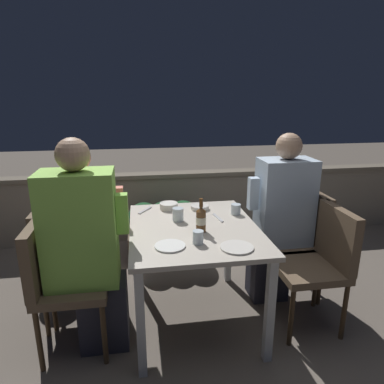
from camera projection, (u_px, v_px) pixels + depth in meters
name	position (u px, v px, depth m)	size (l,w,h in m)	color
ground_plane	(194.00, 317.00, 2.50)	(16.00, 16.00, 0.00)	#665B51
parapet_wall	(172.00, 204.00, 3.83)	(9.00, 0.18, 0.74)	gray
dining_table	(194.00, 239.00, 2.32)	(0.85, 1.04, 0.71)	#BCB2A3
planter_hedge	(164.00, 227.00, 3.33)	(0.70, 0.47, 0.57)	brown
chair_left_near	(57.00, 274.00, 2.06)	(0.43, 0.43, 0.85)	brown
person_green_blouse	(87.00, 249.00, 2.05)	(0.50, 0.26, 1.34)	#282833
chair_left_far	(61.00, 252.00, 2.36)	(0.43, 0.43, 0.85)	brown
person_coral_top	(88.00, 234.00, 2.35)	(0.47, 0.26, 1.28)	#282833
chair_right_near	(322.00, 256.00, 2.30)	(0.43, 0.43, 0.85)	brown
chair_right_far	(301.00, 233.00, 2.67)	(0.43, 0.43, 0.85)	brown
person_blue_shirt	(279.00, 218.00, 2.60)	(0.48, 0.26, 1.30)	#282833
beer_bottle	(201.00, 219.00, 2.19)	(0.07, 0.07, 0.22)	brown
plate_0	(170.00, 246.00, 2.00)	(0.18, 0.18, 0.01)	white
plate_1	(237.00, 247.00, 1.98)	(0.20, 0.20, 0.01)	silver
bowl_0	(200.00, 207.00, 2.63)	(0.14, 0.14, 0.03)	beige
bowl_1	(169.00, 206.00, 2.64)	(0.14, 0.14, 0.05)	silver
glass_cup_0	(236.00, 209.00, 2.52)	(0.07, 0.07, 0.08)	silver
glass_cup_1	(198.00, 237.00, 2.03)	(0.07, 0.07, 0.08)	silver
glass_cup_2	(178.00, 214.00, 2.39)	(0.08, 0.08, 0.09)	silver
fork_0	(218.00, 218.00, 2.45)	(0.05, 0.17, 0.01)	silver
fork_1	(145.00, 210.00, 2.60)	(0.11, 0.15, 0.01)	silver
potted_plant	(52.00, 245.00, 2.82)	(0.30, 0.30, 0.61)	#9E5638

